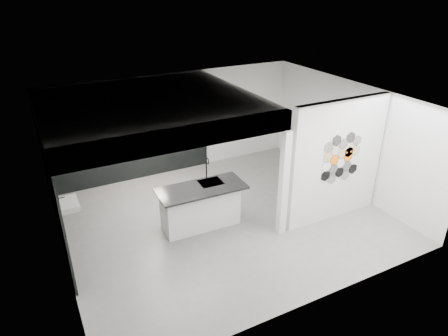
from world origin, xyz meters
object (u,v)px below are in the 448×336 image
stockpot (88,139)px  glass_bowl (183,125)px  kitchen_island (201,206)px  bottle_dark (119,134)px  wall_basin (68,204)px  glass_vase (183,124)px  kettle (168,126)px  partition_panel (337,161)px  utensil_cup (98,139)px

stockpot → glass_bowl: stockpot is taller
kitchen_island → bottle_dark: kitchen_island is taller
wall_basin → glass_bowl: bearing=31.3°
glass_bowl → glass_vase: size_ratio=1.11×
stockpot → kettle: size_ratio=1.19×
kitchen_island → stockpot: kitchen_island is taller
glass_bowl → kettle: bearing=180.0°
partition_panel → stockpot: (-4.62, 3.87, 0.02)m
partition_panel → kitchen_island: 3.16m
partition_panel → wall_basin: bearing=161.8°
partition_panel → utensil_cup: bearing=138.5°
stockpot → kettle: bearing=0.0°
wall_basin → glass_bowl: (3.39, 2.07, 0.52)m
kitchen_island → glass_bowl: bearing=76.4°
kitchen_island → glass_bowl: (0.78, 2.85, 0.85)m
glass_vase → glass_bowl: bearing=0.0°
partition_panel → stockpot: partition_panel is taller
kitchen_island → glass_bowl: 3.08m
wall_basin → kettle: size_ratio=2.96×
kettle → glass_vase: (0.44, 0.00, -0.03)m
glass_vase → bottle_dark: bearing=180.0°
kitchen_island → utensil_cup: kitchen_island is taller
utensil_cup → kitchen_island: bearing=-62.0°
utensil_cup → glass_vase: bearing=0.0°
kettle → glass_bowl: bearing=-13.4°
kitchen_island → glass_vase: 3.08m
wall_basin → glass_bowl: glass_bowl is taller
kitchen_island → glass_vase: bearing=76.4°
glass_vase → partition_panel: bearing=-61.8°
kettle → glass_vase: size_ratio=1.68×
kettle → utensil_cup: size_ratio=2.33×
utensil_cup → bottle_dark: bearing=0.0°
glass_bowl → wall_basin: bearing=-148.7°
stockpot → kettle: (2.11, 0.00, -0.01)m
kitchen_island → kettle: 3.01m
glass_bowl → utensil_cup: glass_bowl is taller
stockpot → utensil_cup: bearing=0.0°
glass_bowl → bottle_dark: bottle_dark is taller
wall_basin → partition_panel: bearing=-18.2°
partition_panel → bottle_dark: bearing=134.8°
stockpot → utensil_cup: 0.25m
wall_basin → kitchen_island: kitchen_island is taller
partition_panel → glass_bowl: (-2.08, 3.87, -0.03)m
kettle → bottle_dark: bearing=166.6°
stockpot → glass_vase: stockpot is taller
wall_basin → utensil_cup: size_ratio=6.89×
glass_vase → wall_basin: bearing=-148.7°
partition_panel → kettle: bearing=123.0°
wall_basin → glass_vase: glass_vase is taller
kettle → wall_basin: bearing=-158.5°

